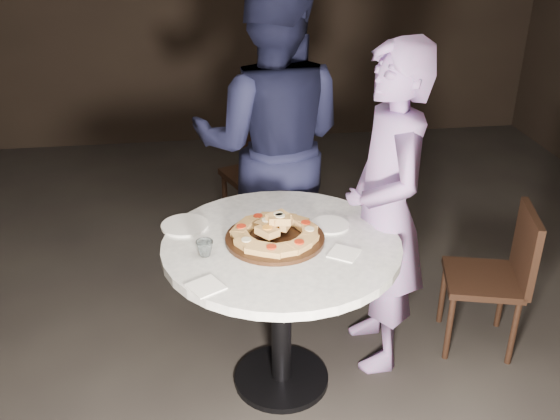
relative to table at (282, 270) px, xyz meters
name	(u,v)px	position (x,y,z in m)	size (l,w,h in m)	color
floor	(268,381)	(-0.07, 0.00, -0.65)	(7.00, 7.00, 0.00)	black
table	(282,270)	(0.00, 0.00, 0.00)	(1.30, 1.30, 0.79)	black
serving_board	(275,239)	(-0.03, 0.01, 0.16)	(0.44, 0.44, 0.02)	black
focaccia_pile	(275,231)	(-0.03, 0.02, 0.19)	(0.39, 0.39, 0.10)	#BD8A49
plate_left	(185,225)	(-0.42, 0.20, 0.15)	(0.22, 0.22, 0.01)	white
plate_right	(330,225)	(0.24, 0.11, 0.15)	(0.18, 0.18, 0.01)	white
water_glass	(205,248)	(-0.34, -0.07, 0.18)	(0.07, 0.07, 0.07)	silver
napkin_near	(206,286)	(-0.34, -0.32, 0.15)	(0.12, 0.12, 0.01)	white
napkin_far	(344,253)	(0.25, -0.14, 0.15)	(0.12, 0.12, 0.01)	white
chair_far	(267,171)	(0.10, 1.38, -0.11)	(0.57, 0.58, 0.93)	black
chair_right	(500,270)	(1.14, 0.14, -0.19)	(0.47, 0.46, 0.79)	black
diner_navy	(271,144)	(0.06, 0.86, 0.28)	(0.90, 0.70, 1.85)	black
diner_teal	(385,212)	(0.52, 0.16, 0.17)	(0.60, 0.39, 1.64)	#8268A3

